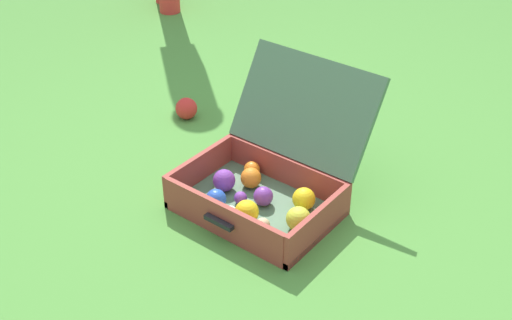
% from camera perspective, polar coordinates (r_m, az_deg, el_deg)
% --- Properties ---
extents(ground_plane, '(16.00, 16.00, 0.00)m').
position_cam_1_polar(ground_plane, '(2.22, 0.18, -4.52)').
color(ground_plane, '#4C8C38').
extents(open_suitcase, '(0.52, 0.58, 0.44)m').
position_cam_1_polar(open_suitcase, '(2.21, 1.05, -1.65)').
color(open_suitcase, '#4C7051').
rests_on(open_suitcase, ground).
extents(stray_ball_on_grass, '(0.09, 0.09, 0.09)m').
position_cam_1_polar(stray_ball_on_grass, '(2.75, -6.13, 4.52)').
color(stray_ball_on_grass, red).
rests_on(stray_ball_on_grass, ground).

